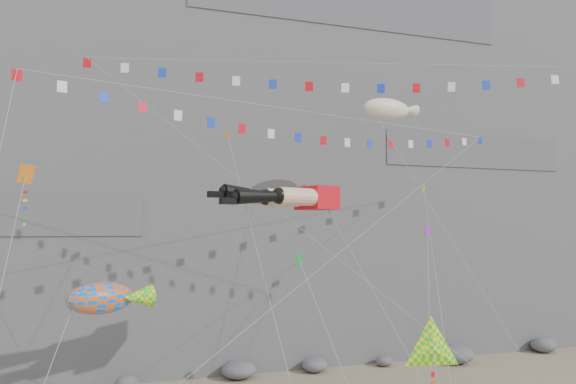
{
  "coord_description": "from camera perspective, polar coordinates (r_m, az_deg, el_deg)",
  "views": [
    {
      "loc": [
        -10.01,
        -24.05,
        10.9
      ],
      "look_at": [
        1.12,
        9.0,
        13.29
      ],
      "focal_mm": 35.0,
      "sensor_mm": 36.0,
      "label": 1
    }
  ],
  "objects": [
    {
      "name": "cliff",
      "position": [
        58.66,
        -8.37,
        10.03
      ],
      "size": [
        80.0,
        28.0,
        50.0
      ],
      "primitive_type": "cube",
      "color": "slate",
      "rests_on": "ground"
    },
    {
      "name": "talus_boulders",
      "position": [
        43.49,
        -5.01,
        -17.61
      ],
      "size": [
        60.0,
        3.0,
        1.2
      ],
      "primitive_type": null,
      "color": "slate",
      "rests_on": "ground"
    },
    {
      "name": "legs_kite",
      "position": [
        31.36,
        -0.03,
        -0.53
      ],
      "size": [
        8.13,
        16.07,
        19.47
      ],
      "rotation": [
        0.0,
        0.0,
        0.29
      ],
      "color": "red",
      "rests_on": "ground"
    },
    {
      "name": "flag_banner_upper",
      "position": [
        34.88,
        2.32,
        8.08
      ],
      "size": [
        33.29,
        17.05,
        27.99
      ],
      "color": "red",
      "rests_on": "ground"
    },
    {
      "name": "flag_banner_lower",
      "position": [
        33.77,
        7.64,
        12.79
      ],
      "size": [
        30.44,
        10.08,
        23.31
      ],
      "color": "red",
      "rests_on": "ground"
    },
    {
      "name": "harlequin_kite",
      "position": [
        27.39,
        -25.1,
        1.57
      ],
      "size": [
        2.43,
        7.36,
        14.85
      ],
      "color": "red",
      "rests_on": "ground"
    },
    {
      "name": "fish_windsock",
      "position": [
        25.98,
        -18.51,
        -10.22
      ],
      "size": [
        5.84,
        6.47,
        10.07
      ],
      "color": "#F6560C",
      "rests_on": "ground"
    },
    {
      "name": "delta_kite",
      "position": [
        23.87,
        14.49,
        -15.27
      ],
      "size": [
        2.66,
        3.35,
        7.76
      ],
      "color": "#FFEA0D",
      "rests_on": "ground"
    },
    {
      "name": "blimp_windsock",
      "position": [
        41.27,
        10.02,
        8.28
      ],
      "size": [
        5.91,
        13.66,
        23.58
      ],
      "color": "#F4E6C8",
      "rests_on": "ground"
    },
    {
      "name": "small_kite_a",
      "position": [
        33.9,
        -5.97,
        5.02
      ],
      "size": [
        1.31,
        14.56,
        21.76
      ],
      "color": "#DE4B12",
      "rests_on": "ground"
    },
    {
      "name": "small_kite_b",
      "position": [
        34.83,
        13.98,
        -4.13
      ],
      "size": [
        7.23,
        11.1,
        16.46
      ],
      "color": "purple",
      "rests_on": "ground"
    },
    {
      "name": "small_kite_c",
      "position": [
        26.52,
        1.26,
        -7.2
      ],
      "size": [
        1.51,
        9.86,
        13.18
      ],
      "color": "#17962C",
      "rests_on": "ground"
    },
    {
      "name": "small_kite_d",
      "position": [
        39.43,
        13.7,
        -0.22
      ],
      "size": [
        9.49,
        17.41,
        23.47
      ],
      "color": "yellow",
      "rests_on": "ground"
    }
  ]
}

